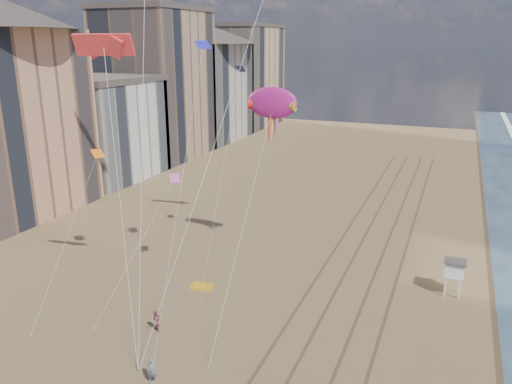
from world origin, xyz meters
TOP-DOWN VIEW (x-y plane):
  - tracks at (2.55, 30.00)m, footprint 7.68×120.00m
  - buildings at (-45.73, 65.59)m, footprint 34.72×131.35m
  - lifeguard_stand at (11.25, 31.52)m, footprint 1.89×1.89m
  - grounded_kite at (-10.76, 24.05)m, footprint 2.22×1.56m
  - show_kite at (-6.57, 31.48)m, footprint 4.77×9.68m
  - kite_flyer_a at (-7.37, 10.57)m, footprint 0.80×0.70m
  - kite_flyer_b at (-10.57, 15.97)m, footprint 1.13×1.13m
  - small_kites at (-13.51, 24.66)m, footprint 13.58×8.98m

SIDE VIEW (x-z plane):
  - tracks at x=2.55m, z-range 0.00..0.01m
  - grounded_kite at x=-10.76m, z-range 0.00..0.24m
  - kite_flyer_b at x=-10.57m, z-range 0.00..1.85m
  - kite_flyer_a at x=-7.37m, z-range 0.00..1.85m
  - lifeguard_stand at x=11.25m, z-range 0.92..4.34m
  - buildings at x=-45.73m, z-range -0.95..28.05m
  - small_kites at x=-13.51m, z-range 10.26..22.66m
  - show_kite at x=-6.57m, z-range 4.66..28.87m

